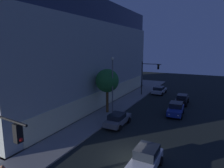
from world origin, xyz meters
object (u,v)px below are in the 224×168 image
car_blue (176,109)px  car_black (182,99)px  modern_building (49,54)px  car_white (146,159)px  car_grey (118,119)px  car_silver (159,90)px  traffic_light_far_corner (148,73)px  street_lamp_sidewalk (113,79)px  sidewalk_tree (107,81)px

car_blue → car_black: size_ratio=0.97×
modern_building → car_blue: 24.20m
car_white → car_black: (20.45, 0.04, -0.10)m
car_grey → car_silver: (19.16, -0.46, -0.01)m
traffic_light_far_corner → street_lamp_sidewalk: street_lamp_sidewalk is taller
car_grey → sidewalk_tree: bearing=43.2°
modern_building → car_grey: size_ratio=8.19×
modern_building → street_lamp_sidewalk: bearing=-106.2°
car_grey → car_black: 14.54m
car_blue → car_silver: car_blue is taller
sidewalk_tree → car_grey: size_ratio=1.39×
traffic_light_far_corner → car_silver: size_ratio=1.43×
modern_building → street_lamp_sidewalk: modern_building is taller
car_silver → traffic_light_far_corner: bearing=148.4°
traffic_light_far_corner → car_blue: (-9.19, -6.94, -3.60)m
car_black → car_silver: 7.78m
modern_building → car_silver: bearing=-56.1°
street_lamp_sidewalk → car_grey: street_lamp_sidewalk is taller
car_grey → car_silver: size_ratio=1.00×
car_white → car_grey: bearing=39.0°
car_blue → car_grey: bearing=141.6°
car_black → car_silver: (5.77, 5.21, -0.01)m
sidewalk_tree → street_lamp_sidewalk: bearing=-122.8°
car_grey → car_blue: 9.13m
street_lamp_sidewalk → sidewalk_tree: size_ratio=1.27×
street_lamp_sidewalk → car_silver: street_lamp_sidewalk is taller
modern_building → car_grey: bearing=-112.4°
street_lamp_sidewalk → sidewalk_tree: bearing=57.2°
car_grey → street_lamp_sidewalk: bearing=37.2°
car_blue → sidewalk_tree: bearing=111.9°
traffic_light_far_corner → car_white: size_ratio=1.61×
sidewalk_tree → car_silver: size_ratio=1.38×
traffic_light_far_corner → car_black: size_ratio=1.43×
modern_building → car_white: bearing=-121.7°
car_black → modern_building: bearing=105.1°
sidewalk_tree → car_grey: 6.26m
modern_building → car_grey: 20.22m
modern_building → traffic_light_far_corner: size_ratio=5.69×
sidewalk_tree → car_blue: size_ratio=1.42×
modern_building → car_silver: (11.98, -17.84, -7.45)m
car_black → car_silver: bearing=42.1°
traffic_light_far_corner → car_silver: 4.95m
street_lamp_sidewalk → car_blue: size_ratio=1.80×
car_blue → car_silver: bearing=23.5°
car_grey → car_black: car_grey is taller
modern_building → sidewalk_tree: bearing=-104.5°
street_lamp_sidewalk → car_silver: (16.41, -2.54, -4.40)m
car_black → traffic_light_far_corner: bearing=66.9°
traffic_light_far_corner → car_blue: size_ratio=1.47×
street_lamp_sidewalk → car_grey: size_ratio=1.77×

